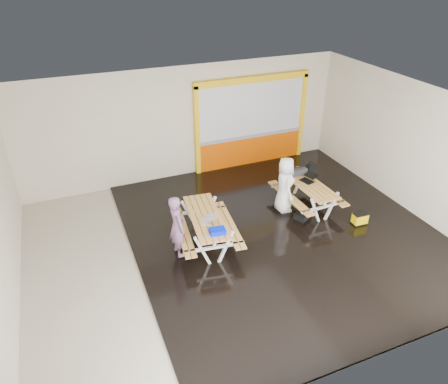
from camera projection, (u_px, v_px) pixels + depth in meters
name	position (u px, v px, depth m)	size (l,w,h in m)	color
room	(239.00, 182.00, 9.47)	(10.02, 8.02, 3.52)	beige
deck	(282.00, 231.00, 10.74)	(7.50, 7.98, 0.05)	black
kiosk	(251.00, 124.00, 13.49)	(3.88, 0.16, 3.00)	#D64E01
picnic_table_left	(206.00, 223.00, 10.01)	(1.65, 2.24, 0.83)	tan
picnic_table_right	(308.00, 189.00, 11.47)	(1.43, 2.05, 0.80)	tan
person_left	(177.00, 226.00, 9.49)	(0.56, 0.37, 1.54)	#7A5276
person_right	(285.00, 185.00, 11.23)	(0.77, 0.50, 1.58)	white
laptop_left	(208.00, 220.00, 9.69)	(0.45, 0.43, 0.15)	silver
laptop_right	(308.00, 179.00, 11.47)	(0.49, 0.46, 0.17)	black
blue_pouch	(218.00, 231.00, 9.29)	(0.35, 0.25, 0.10)	#0017E6
toolbox	(299.00, 171.00, 11.76)	(0.46, 0.25, 0.26)	black
backpack	(311.00, 170.00, 12.22)	(0.30, 0.21, 0.47)	black
dark_case	(303.00, 215.00, 11.21)	(0.43, 0.32, 0.16)	black
fluke_bag	(360.00, 219.00, 10.93)	(0.40, 0.27, 0.34)	black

